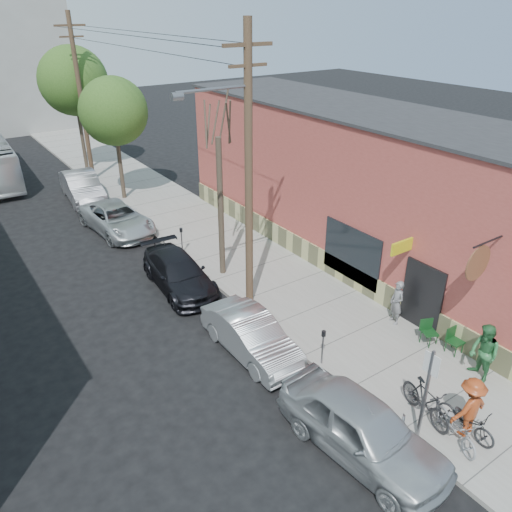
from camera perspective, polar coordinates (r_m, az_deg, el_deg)
ground at (r=15.90m, az=-0.34°, el=-14.29°), size 120.00×120.00×0.00m
sidewalk at (r=25.79m, az=-6.39°, el=2.95°), size 4.50×58.00×0.15m
cafe_building at (r=22.80m, az=11.36°, el=8.05°), size 6.60×20.20×6.61m
sign_post at (r=13.70m, az=18.95°, el=-13.95°), size 0.07×0.45×2.80m
parking_meter_near at (r=16.02m, az=7.67°, el=-9.69°), size 0.14×0.14×1.24m
parking_meter_far at (r=23.01m, az=-8.51°, el=2.24°), size 0.14×0.14×1.24m
utility_pole_near at (r=17.22m, az=-1.01°, el=9.80°), size 3.57×0.28×10.00m
utility_pole_far at (r=33.78m, az=-19.39°, el=16.75°), size 1.80×0.28×10.00m
tree_bare at (r=20.26m, az=-4.06°, el=5.38°), size 0.24×0.24×5.82m
tree_leafy_mid at (r=29.62m, az=-15.97°, el=15.60°), size 3.75×3.75×6.90m
tree_leafy_far at (r=36.01m, az=-20.15°, el=18.26°), size 4.40×4.40×8.07m
patio_chair_a at (r=17.94m, az=19.24°, el=-8.25°), size 0.66×0.66×0.88m
patio_chair_b at (r=17.80m, az=21.81°, el=-9.04°), size 0.52×0.52×0.88m
patron_grey at (r=18.47m, az=15.78°, el=-5.14°), size 0.56×0.70×1.67m
patron_green at (r=16.67m, az=24.59°, el=-10.10°), size 1.03×1.14×1.92m
cyclist at (r=14.72m, az=23.23°, el=-15.61°), size 1.23×0.80×1.79m
cyclist_bike at (r=15.01m, az=22.91°, el=-16.89°), size 0.61×1.70×0.89m
parked_bike_a at (r=15.00m, az=18.82°, el=-15.43°), size 0.89×1.95×1.13m
parked_bike_b at (r=14.71m, az=21.98°, el=-17.70°), size 1.18×1.82×0.90m
car_0 at (r=13.70m, az=12.00°, el=-18.66°), size 2.36×4.96×1.64m
car_1 at (r=16.64m, az=-0.56°, el=-9.06°), size 1.50×4.25×1.40m
car_2 at (r=20.53m, az=-8.82°, el=-1.92°), size 2.28×4.83×1.36m
car_3 at (r=26.34m, az=-15.60°, el=4.11°), size 2.74×5.23×1.41m
car_4 at (r=31.31m, az=-19.23°, el=7.46°), size 2.21×5.18×1.66m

